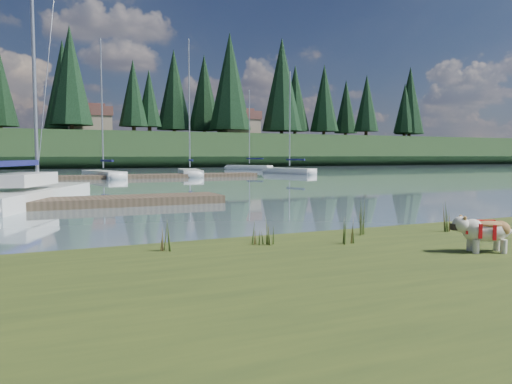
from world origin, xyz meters
name	(u,v)px	position (x,y,z in m)	size (l,w,h in m)	color
ground	(70,180)	(0.00, 30.00, 0.00)	(200.00, 200.00, 0.00)	#7D98A4
bank	(361,330)	(0.00, -6.00, 0.17)	(60.00, 9.00, 0.35)	#3B491A
ridge	(48,151)	(0.00, 73.00, 2.50)	(200.00, 20.00, 5.00)	#1C3218
bulldog	(485,230)	(3.52, -4.37, 0.70)	(0.94, 0.64, 0.55)	silver
sailboat_main	(37,191)	(-2.55, 11.55, 0.42)	(5.54, 9.80, 14.02)	white
dock_far	(98,177)	(2.00, 30.00, 0.15)	(26.00, 2.20, 0.30)	#4C3D2C
sailboat_bg_2	(101,174)	(2.53, 32.44, 0.33)	(2.89, 7.55, 11.19)	white
sailboat_bg_3	(189,172)	(10.27, 33.27, 0.32)	(3.26, 8.34, 12.00)	white
sailboat_bg_4	(285,170)	(20.20, 33.63, 0.33)	(3.25, 6.77, 10.00)	white
sailboat_bg_5	(245,167)	(22.05, 47.80, 0.32)	(4.77, 6.61, 10.01)	white
weed_0	(271,231)	(0.79, -2.44, 0.57)	(0.17, 0.14, 0.53)	#475B23
weed_1	(259,234)	(0.63, -2.33, 0.53)	(0.17, 0.14, 0.43)	#475B23
weed_2	(363,218)	(2.84, -2.20, 0.66)	(0.17, 0.14, 0.73)	#475B23
weed_3	(166,237)	(-0.92, -2.21, 0.56)	(0.17, 0.14, 0.50)	#475B23
weed_4	(349,233)	(2.01, -2.93, 0.54)	(0.17, 0.14, 0.46)	#475B23
weed_5	(449,216)	(4.60, -2.60, 0.65)	(0.17, 0.14, 0.72)	#475B23
mud_lip	(209,256)	(0.00, -1.60, 0.07)	(60.00, 0.50, 0.14)	#33281C
conifer_4	(70,75)	(3.00, 66.00, 13.09)	(6.16, 6.16, 15.10)	#382619
conifer_5	(149,98)	(15.00, 70.00, 10.83)	(3.96, 3.96, 10.35)	#382619
conifer_6	(230,81)	(28.00, 68.00, 13.99)	(7.04, 7.04, 17.00)	#382619
conifer_7	(295,98)	(42.00, 71.00, 12.19)	(5.28, 5.28, 13.20)	#382619
conifer_8	(367,103)	(55.00, 67.00, 11.51)	(4.62, 4.62, 11.77)	#382619
conifer_9	(410,100)	(68.00, 70.00, 12.87)	(5.94, 5.94, 14.62)	#382619
house_1	(90,119)	(6.00, 71.00, 7.31)	(6.30, 5.30, 4.65)	gray
house_2	(239,123)	(30.00, 69.00, 7.31)	(6.30, 5.30, 4.65)	gray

